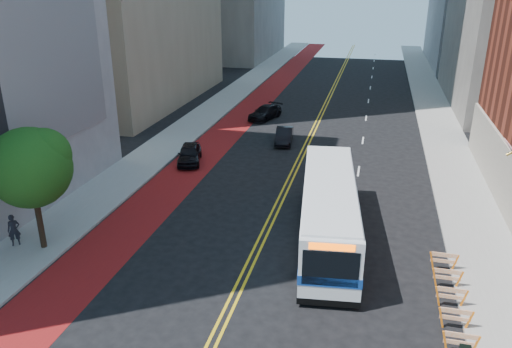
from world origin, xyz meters
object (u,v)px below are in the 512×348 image
object	(u,v)px
car_a	(190,154)
car_b	(284,136)
transit_bus	(329,209)
pedestrian	(14,230)
car_c	(265,113)
street_tree	(31,165)

from	to	relation	value
car_a	car_b	size ratio (longest dim) A/B	1.05
car_b	transit_bus	bearing A→B (deg)	-77.74
car_b	pedestrian	world-z (taller)	pedestrian
car_a	car_c	xyz separation A→B (m)	(2.95, 14.35, -0.05)
street_tree	car_c	bearing A→B (deg)	78.84
car_c	pedestrian	distance (m)	30.23
pedestrian	transit_bus	bearing A→B (deg)	-22.15
car_b	car_c	xyz separation A→B (m)	(-3.45, 7.56, 0.01)
car_b	car_c	distance (m)	8.31
pedestrian	street_tree	bearing A→B (deg)	-31.65
car_a	car_b	xyz separation A→B (m)	(6.41, 6.80, -0.06)
transit_bus	car_c	bearing A→B (deg)	103.94
street_tree	car_b	xyz separation A→B (m)	(9.19, 21.55, -4.24)
car_a	pedestrian	size ratio (longest dim) A/B	2.42
car_b	car_a	bearing A→B (deg)	-139.54
transit_bus	car_c	distance (m)	26.04
car_c	car_a	bearing A→B (deg)	-83.22
car_b	pedestrian	xyz separation A→B (m)	(-10.85, -21.76, 0.37)
car_c	pedestrian	bearing A→B (deg)	-85.78
car_a	car_c	distance (m)	14.65
car_a	street_tree	bearing A→B (deg)	-116.19
car_a	car_c	bearing A→B (deg)	62.90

